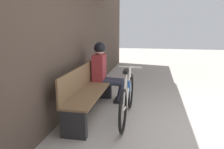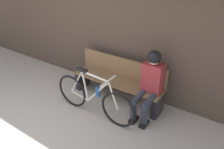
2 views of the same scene
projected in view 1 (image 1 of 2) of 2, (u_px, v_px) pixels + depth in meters
ground_plane at (214, 141)px, 2.91m from camera, size 24.00×24.00×0.00m
storefront_wall at (47, 13)px, 2.97m from camera, size 12.00×0.56×3.20m
park_bench_near at (88, 92)px, 3.74m from camera, size 1.82×0.42×0.82m
bicycle at (127, 97)px, 3.55m from camera, size 1.64×0.40×0.86m
person_seated at (104, 68)px, 4.33m from camera, size 0.34×0.65×1.19m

